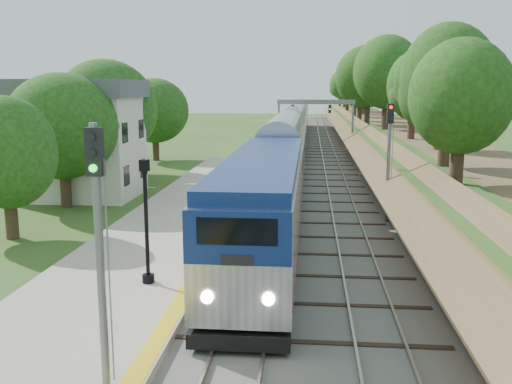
# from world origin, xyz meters

# --- Properties ---
(trackbed) EXTENTS (9.50, 170.00, 0.28)m
(trackbed) POSITION_xyz_m (2.00, 60.00, 0.07)
(trackbed) COLOR #4C4944
(trackbed) RESTS_ON ground
(platform) EXTENTS (6.40, 68.00, 0.38)m
(platform) POSITION_xyz_m (-5.20, 16.00, 0.19)
(platform) COLOR gray
(platform) RESTS_ON ground
(yellow_stripe) EXTENTS (0.55, 68.00, 0.01)m
(yellow_stripe) POSITION_xyz_m (-2.35, 16.00, 0.39)
(yellow_stripe) COLOR gold
(yellow_stripe) RESTS_ON platform
(embankment) EXTENTS (10.64, 170.00, 11.70)m
(embankment) POSITION_xyz_m (10.35, 60.00, 1.95)
(embankment) COLOR brown
(embankment) RESTS_ON ground
(station_building) EXTENTS (8.60, 6.60, 8.00)m
(station_building) POSITION_xyz_m (-14.00, 30.00, 4.09)
(station_building) COLOR silver
(station_building) RESTS_ON ground
(signal_gantry) EXTENTS (8.40, 0.38, 6.20)m
(signal_gantry) POSITION_xyz_m (2.47, 54.99, 4.82)
(signal_gantry) COLOR slate
(signal_gantry) RESTS_ON ground
(trees_behind_platform) EXTENTS (7.82, 53.32, 7.21)m
(trees_behind_platform) POSITION_xyz_m (-11.17, 20.67, 4.53)
(trees_behind_platform) COLOR #332316
(trees_behind_platform) RESTS_ON ground
(train) EXTENTS (2.99, 99.49, 4.39)m
(train) POSITION_xyz_m (0.00, 55.70, 2.26)
(train) COLOR black
(train) RESTS_ON trackbed
(lamppost_far) EXTENTS (0.45, 0.45, 4.57)m
(lamppost_far) POSITION_xyz_m (-3.96, 11.97, 2.42)
(lamppost_far) COLOR black
(lamppost_far) RESTS_ON platform
(signal_platform) EXTENTS (0.37, 0.29, 6.32)m
(signal_platform) POSITION_xyz_m (-2.90, 4.63, 4.26)
(signal_platform) COLOR slate
(signal_platform) RESTS_ON platform
(signal_farside) EXTENTS (0.36, 0.29, 6.61)m
(signal_farside) POSITION_xyz_m (6.20, 23.84, 4.16)
(signal_farside) COLOR slate
(signal_farside) RESTS_ON ground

